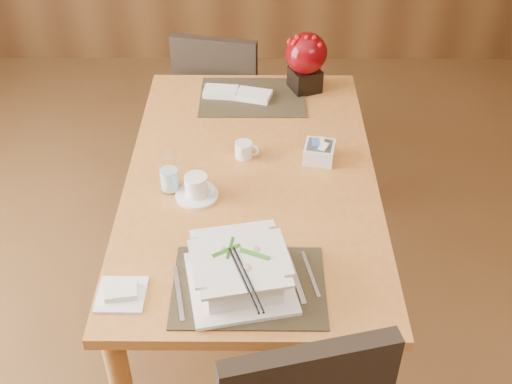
{
  "coord_description": "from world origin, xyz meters",
  "views": [
    {
      "loc": [
        0.03,
        -1.25,
        2.15
      ],
      "look_at": [
        0.02,
        0.35,
        0.87
      ],
      "focal_mm": 45.0,
      "sensor_mm": 36.0,
      "label": 1
    }
  ],
  "objects_px": {
    "sugar_caddy": "(319,152)",
    "bread_plate": "(121,295)",
    "creamer_jug": "(244,150)",
    "far_chair": "(222,103)",
    "berry_decor": "(306,59)",
    "soup_setting": "(240,272)",
    "water_glass": "(169,171)",
    "coffee_cup": "(196,188)",
    "dining_table": "(251,196)"
  },
  "relations": [
    {
      "from": "soup_setting",
      "to": "water_glass",
      "type": "distance_m",
      "value": 0.53
    },
    {
      "from": "creamer_jug",
      "to": "far_chair",
      "type": "relative_size",
      "value": 0.09
    },
    {
      "from": "dining_table",
      "to": "berry_decor",
      "type": "xyz_separation_m",
      "value": [
        0.23,
        0.62,
        0.25
      ]
    },
    {
      "from": "berry_decor",
      "to": "sugar_caddy",
      "type": "bearing_deg",
      "value": -87.15
    },
    {
      "from": "soup_setting",
      "to": "far_chair",
      "type": "height_order",
      "value": "far_chair"
    },
    {
      "from": "soup_setting",
      "to": "bread_plate",
      "type": "relative_size",
      "value": 2.53
    },
    {
      "from": "coffee_cup",
      "to": "dining_table",
      "type": "bearing_deg",
      "value": 33.64
    },
    {
      "from": "soup_setting",
      "to": "water_glass",
      "type": "xyz_separation_m",
      "value": [
        -0.26,
        0.46,
        0.02
      ]
    },
    {
      "from": "creamer_jug",
      "to": "bread_plate",
      "type": "bearing_deg",
      "value": -103.69
    },
    {
      "from": "creamer_jug",
      "to": "soup_setting",
      "type": "bearing_deg",
      "value": -77.45
    },
    {
      "from": "dining_table",
      "to": "water_glass",
      "type": "height_order",
      "value": "water_glass"
    },
    {
      "from": "sugar_caddy",
      "to": "berry_decor",
      "type": "distance_m",
      "value": 0.54
    },
    {
      "from": "soup_setting",
      "to": "water_glass",
      "type": "height_order",
      "value": "water_glass"
    },
    {
      "from": "water_glass",
      "to": "sugar_caddy",
      "type": "distance_m",
      "value": 0.57
    },
    {
      "from": "far_chair",
      "to": "soup_setting",
      "type": "bearing_deg",
      "value": 106.58
    },
    {
      "from": "sugar_caddy",
      "to": "bread_plate",
      "type": "xyz_separation_m",
      "value": [
        -0.62,
        -0.68,
        -0.03
      ]
    },
    {
      "from": "soup_setting",
      "to": "berry_decor",
      "type": "relative_size",
      "value": 1.35
    },
    {
      "from": "soup_setting",
      "to": "bread_plate",
      "type": "distance_m",
      "value": 0.35
    },
    {
      "from": "berry_decor",
      "to": "creamer_jug",
      "type": "bearing_deg",
      "value": -116.67
    },
    {
      "from": "creamer_jug",
      "to": "far_chair",
      "type": "xyz_separation_m",
      "value": [
        -0.13,
        0.8,
        -0.27
      ]
    },
    {
      "from": "coffee_cup",
      "to": "water_glass",
      "type": "xyz_separation_m",
      "value": [
        -0.1,
        0.04,
        0.04
      ]
    },
    {
      "from": "bread_plate",
      "to": "sugar_caddy",
      "type": "bearing_deg",
      "value": 47.74
    },
    {
      "from": "coffee_cup",
      "to": "water_glass",
      "type": "height_order",
      "value": "water_glass"
    },
    {
      "from": "creamer_jug",
      "to": "far_chair",
      "type": "distance_m",
      "value": 0.86
    },
    {
      "from": "creamer_jug",
      "to": "bread_plate",
      "type": "height_order",
      "value": "creamer_jug"
    },
    {
      "from": "creamer_jug",
      "to": "sugar_caddy",
      "type": "relative_size",
      "value": 0.78
    },
    {
      "from": "sugar_caddy",
      "to": "bread_plate",
      "type": "bearing_deg",
      "value": -132.26
    },
    {
      "from": "berry_decor",
      "to": "dining_table",
      "type": "bearing_deg",
      "value": -109.92
    },
    {
      "from": "dining_table",
      "to": "bread_plate",
      "type": "bearing_deg",
      "value": -122.25
    },
    {
      "from": "sugar_caddy",
      "to": "bread_plate",
      "type": "relative_size",
      "value": 0.77
    },
    {
      "from": "soup_setting",
      "to": "bread_plate",
      "type": "xyz_separation_m",
      "value": [
        -0.34,
        -0.04,
        -0.06
      ]
    },
    {
      "from": "berry_decor",
      "to": "far_chair",
      "type": "bearing_deg",
      "value": 142.38
    },
    {
      "from": "water_glass",
      "to": "creamer_jug",
      "type": "distance_m",
      "value": 0.33
    },
    {
      "from": "creamer_jug",
      "to": "far_chair",
      "type": "bearing_deg",
      "value": 111.38
    },
    {
      "from": "coffee_cup",
      "to": "berry_decor",
      "type": "height_order",
      "value": "berry_decor"
    },
    {
      "from": "sugar_caddy",
      "to": "berry_decor",
      "type": "xyz_separation_m",
      "value": [
        -0.03,
        0.52,
        0.12
      ]
    },
    {
      "from": "creamer_jug",
      "to": "far_chair",
      "type": "height_order",
      "value": "far_chair"
    },
    {
      "from": "soup_setting",
      "to": "berry_decor",
      "type": "xyz_separation_m",
      "value": [
        0.25,
        1.17,
        0.09
      ]
    },
    {
      "from": "bread_plate",
      "to": "far_chair",
      "type": "relative_size",
      "value": 0.16
    },
    {
      "from": "berry_decor",
      "to": "far_chair",
      "type": "xyz_separation_m",
      "value": [
        -0.38,
        0.3,
        -0.39
      ]
    },
    {
      "from": "soup_setting",
      "to": "coffee_cup",
      "type": "relative_size",
      "value": 2.36
    },
    {
      "from": "creamer_jug",
      "to": "berry_decor",
      "type": "height_order",
      "value": "berry_decor"
    },
    {
      "from": "water_glass",
      "to": "bread_plate",
      "type": "height_order",
      "value": "water_glass"
    },
    {
      "from": "water_glass",
      "to": "coffee_cup",
      "type": "bearing_deg",
      "value": -20.99
    },
    {
      "from": "sugar_caddy",
      "to": "far_chair",
      "type": "xyz_separation_m",
      "value": [
        -0.41,
        0.82,
        -0.28
      ]
    },
    {
      "from": "coffee_cup",
      "to": "far_chair",
      "type": "xyz_separation_m",
      "value": [
        0.03,
        1.04,
        -0.28
      ]
    },
    {
      "from": "water_glass",
      "to": "berry_decor",
      "type": "bearing_deg",
      "value": 54.41
    },
    {
      "from": "dining_table",
      "to": "water_glass",
      "type": "bearing_deg",
      "value": -162.77
    },
    {
      "from": "water_glass",
      "to": "sugar_caddy",
      "type": "bearing_deg",
      "value": 19.1
    },
    {
      "from": "dining_table",
      "to": "bread_plate",
      "type": "xyz_separation_m",
      "value": [
        -0.37,
        -0.59,
        0.1
      ]
    }
  ]
}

